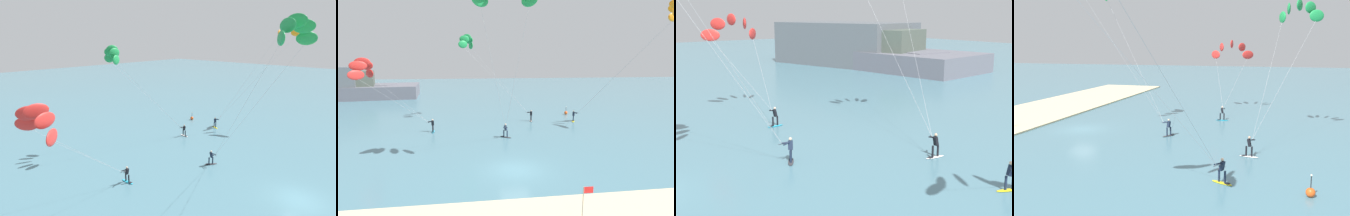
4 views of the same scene
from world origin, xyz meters
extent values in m
ellipsoid|color=yellow|center=(11.61, 16.58, 0.04)|extent=(0.93, 1.52, 0.08)
cylinder|color=#192338|center=(11.52, 16.37, 0.47)|extent=(0.14, 0.14, 0.78)
cube|color=#192338|center=(11.61, 16.58, 1.16)|extent=(0.40, 0.41, 0.63)
sphere|color=beige|center=(11.61, 16.58, 1.58)|extent=(0.20, 0.20, 0.20)
cylinder|color=#192338|center=(11.79, 16.34, 1.34)|extent=(0.44, 0.53, 0.15)
ellipsoid|color=#333338|center=(0.41, 9.54, 0.04)|extent=(1.45, 1.12, 0.08)
cube|color=black|center=(0.07, 9.77, 0.09)|extent=(0.39, 0.39, 0.02)
cylinder|color=#192338|center=(0.60, 9.42, 0.47)|extent=(0.14, 0.14, 0.78)
cylinder|color=#192338|center=(0.23, 9.66, 0.47)|extent=(0.14, 0.14, 0.78)
cube|color=#192338|center=(0.41, 9.54, 1.16)|extent=(0.43, 0.43, 0.63)
sphere|color=beige|center=(0.41, 9.54, 1.58)|extent=(0.20, 0.20, 0.20)
cylinder|color=black|center=(0.34, 9.00, 1.31)|extent=(0.11, 0.55, 0.03)
cylinder|color=#192338|center=(0.48, 9.26, 1.34)|extent=(0.23, 0.61, 0.15)
cylinder|color=#192338|center=(0.27, 9.29, 1.34)|extent=(0.38, 0.57, 0.15)
cylinder|color=#B2B2B7|center=(-1.16, 5.44, 7.38)|extent=(3.01, 7.13, 12.14)
cylinder|color=#B2B2B7|center=(0.80, 5.17, 7.38)|extent=(0.95, 7.67, 12.14)
ellipsoid|color=white|center=(5.37, 17.68, 0.04)|extent=(0.55, 1.53, 0.08)
cube|color=black|center=(5.32, 17.27, 0.09)|extent=(0.32, 0.32, 0.02)
cylinder|color=black|center=(5.40, 17.90, 0.47)|extent=(0.14, 0.14, 0.78)
cylinder|color=black|center=(5.34, 17.46, 0.47)|extent=(0.14, 0.14, 0.78)
cube|color=black|center=(5.37, 17.68, 1.16)|extent=(0.34, 0.36, 0.63)
sphere|color=tan|center=(5.37, 17.68, 1.58)|extent=(0.20, 0.20, 0.20)
cylinder|color=black|center=(4.86, 17.87, 1.31)|extent=(0.53, 0.22, 0.03)
cylinder|color=black|center=(5.08, 17.67, 1.34)|extent=(0.60, 0.10, 0.15)
cylinder|color=black|center=(5.15, 17.88, 1.34)|extent=(0.50, 0.47, 0.15)
cylinder|color=#B2B2B7|center=(0.74, 20.29, 6.18)|extent=(8.25, 4.87, 9.75)
cylinder|color=#B2B2B7|center=(0.16, 18.76, 6.18)|extent=(9.40, 1.79, 9.75)
ellipsoid|color=#23ADD1|center=(-8.45, 13.27, 0.04)|extent=(0.44, 1.52, 0.08)
cube|color=black|center=(-8.42, 12.85, 0.09)|extent=(0.30, 0.30, 0.02)
cylinder|color=black|center=(-8.46, 13.48, 0.47)|extent=(0.14, 0.14, 0.78)
cylinder|color=black|center=(-8.44, 13.05, 0.47)|extent=(0.14, 0.14, 0.78)
cube|color=black|center=(-8.45, 13.27, 1.16)|extent=(0.32, 0.34, 0.63)
sphere|color=beige|center=(-8.45, 13.27, 1.58)|extent=(0.20, 0.20, 0.20)
cylinder|color=black|center=(-9.00, 13.26, 1.31)|extent=(0.55, 0.04, 0.03)
cylinder|color=black|center=(-8.72, 13.15, 1.34)|extent=(0.59, 0.32, 0.15)
cylinder|color=black|center=(-8.72, 13.37, 1.34)|extent=(0.59, 0.30, 0.15)
ellipsoid|color=red|center=(-16.22, 15.28, 7.39)|extent=(1.56, 1.52, 1.10)
ellipsoid|color=red|center=(-16.21, 14.49, 8.40)|extent=(1.84, 0.98, 1.10)
ellipsoid|color=red|center=(-16.19, 13.14, 8.79)|extent=(1.86, 0.35, 1.10)
ellipsoid|color=red|center=(-16.16, 11.79, 8.40)|extent=(1.83, 1.03, 1.10)
ellipsoid|color=red|center=(-16.15, 11.01, 7.39)|extent=(1.52, 1.56, 1.10)
cylinder|color=#B2B2B7|center=(-12.61, 14.27, 4.20)|extent=(7.24, 2.04, 5.80)
cylinder|color=#B2B2B7|center=(-12.57, 12.13, 4.20)|extent=(7.17, 2.27, 5.80)
cube|color=#565B60|center=(-42.51, 46.84, 3.79)|extent=(26.30, 19.03, 7.58)
cube|color=slate|center=(-42.78, 46.96, 3.31)|extent=(15.03, 11.25, 6.62)
cube|color=slate|center=(-30.42, 49.28, 1.52)|extent=(28.08, 16.99, 3.04)
cube|color=#4C564C|center=(-35.82, 46.78, 3.30)|extent=(19.36, 13.04, 6.60)
cube|color=slate|center=(-31.98, 50.54, 1.57)|extent=(18.17, 8.06, 3.15)
camera|label=1|loc=(-22.97, -6.12, 13.74)|focal=28.83mm
camera|label=2|loc=(-3.56, -20.47, 8.88)|focal=28.29mm
camera|label=3|loc=(24.44, -4.39, 9.51)|focal=48.11mm
camera|label=4|loc=(34.39, 20.21, 8.72)|focal=40.46mm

